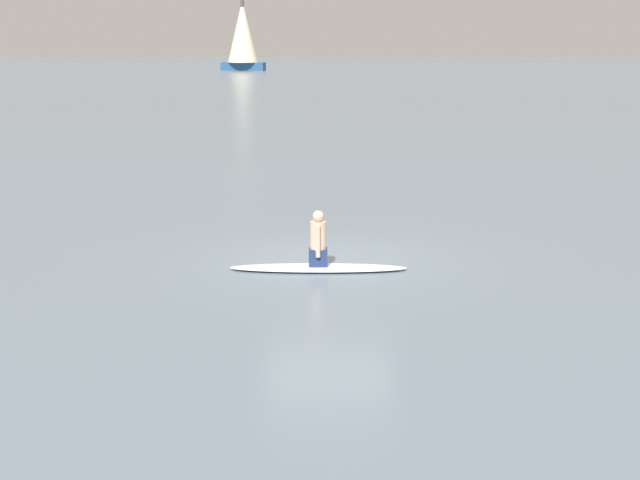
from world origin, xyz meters
TOP-DOWN VIEW (x-y plane):
  - ground_plane at (0.00, 0.00)m, footprint 400.00×400.00m
  - surfboard at (0.22, 0.74)m, footprint 3.34×0.73m
  - person_paddler at (0.22, 0.74)m, footprint 0.35×0.45m
  - sailboat_distant at (9.07, -108.90)m, footprint 5.98×4.70m

SIDE VIEW (x-z plane):
  - ground_plane at x=0.00m, z-range 0.00..0.00m
  - surfboard at x=0.22m, z-range 0.00..0.09m
  - person_paddler at x=0.22m, z-range 0.04..1.09m
  - sailboat_distant at x=9.07m, z-range -0.35..9.80m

